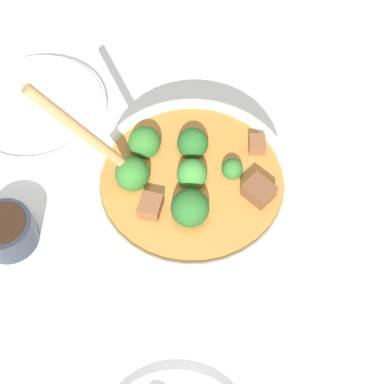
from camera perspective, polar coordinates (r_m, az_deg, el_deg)
ground_plane at (r=0.72m, az=-0.00°, el=-2.75°), size 4.00×4.00×0.00m
stew_bowl at (r=0.67m, az=-0.09°, el=-0.26°), size 0.25×0.27×0.24m
condiment_bowl at (r=0.72m, az=-19.21°, el=-3.88°), size 0.07×0.07×0.05m
empty_plate at (r=0.85m, az=-16.48°, el=8.58°), size 0.21×0.21×0.02m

